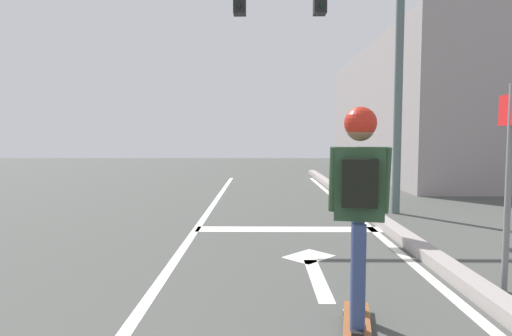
{
  "coord_description": "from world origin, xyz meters",
  "views": [
    {
      "loc": [
        1.49,
        0.48,
        1.54
      ],
      "look_at": [
        1.43,
        6.24,
        1.1
      ],
      "focal_mm": 30.15,
      "sensor_mm": 36.0,
      "label": 1
    }
  ],
  "objects_px": {
    "traffic_signal_mast": "(333,35)",
    "street_sign_post": "(510,156)",
    "skateboard": "(357,321)",
    "skater": "(359,186)"
  },
  "relations": [
    {
      "from": "traffic_signal_mast",
      "to": "skater",
      "type": "bearing_deg",
      "value": -96.97
    },
    {
      "from": "skateboard",
      "to": "traffic_signal_mast",
      "type": "relative_size",
      "value": 0.17
    },
    {
      "from": "skateboard",
      "to": "street_sign_post",
      "type": "distance_m",
      "value": 2.24
    },
    {
      "from": "skater",
      "to": "street_sign_post",
      "type": "bearing_deg",
      "value": 27.52
    },
    {
      "from": "street_sign_post",
      "to": "skateboard",
      "type": "bearing_deg",
      "value": -152.86
    },
    {
      "from": "skateboard",
      "to": "street_sign_post",
      "type": "bearing_deg",
      "value": 27.14
    },
    {
      "from": "skateboard",
      "to": "skater",
      "type": "bearing_deg",
      "value": -101.69
    },
    {
      "from": "traffic_signal_mast",
      "to": "street_sign_post",
      "type": "relative_size",
      "value": 2.36
    },
    {
      "from": "skater",
      "to": "traffic_signal_mast",
      "type": "xyz_separation_m",
      "value": [
        0.63,
        5.16,
        2.33
      ]
    },
    {
      "from": "skater",
      "to": "street_sign_post",
      "type": "relative_size",
      "value": 0.83
    }
  ]
}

